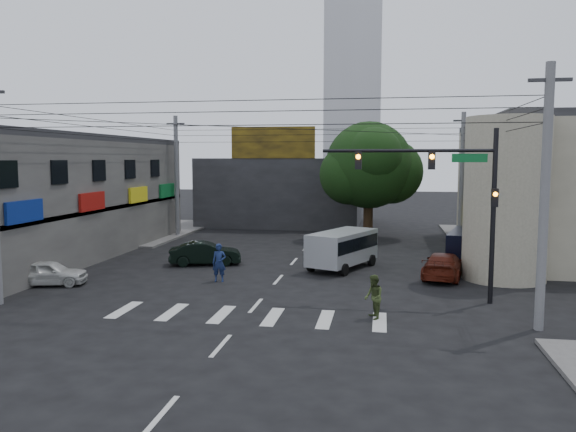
% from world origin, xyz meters
% --- Properties ---
extents(ground, '(160.00, 160.00, 0.00)m').
position_xyz_m(ground, '(0.00, 0.00, 0.00)').
color(ground, black).
rests_on(ground, ground).
extents(sidewalk_far_left, '(16.00, 16.00, 0.15)m').
position_xyz_m(sidewalk_far_left, '(-18.00, 18.00, 0.07)').
color(sidewalk_far_left, '#514F4C').
rests_on(sidewalk_far_left, ground).
extents(sidewalk_far_right, '(16.00, 16.00, 0.15)m').
position_xyz_m(sidewalk_far_right, '(18.00, 18.00, 0.07)').
color(sidewalk_far_right, '#514F4C').
rests_on(sidewalk_far_right, ground).
extents(building_left, '(14.00, 24.00, 7.00)m').
position_xyz_m(building_left, '(-18.00, 6.00, 3.50)').
color(building_left, '#44423F').
rests_on(building_left, ground).
extents(corner_column, '(4.00, 4.00, 8.00)m').
position_xyz_m(corner_column, '(11.00, 4.00, 4.00)').
color(corner_column, gray).
rests_on(corner_column, ground).
extents(building_far, '(14.00, 10.00, 6.00)m').
position_xyz_m(building_far, '(-4.00, 26.00, 3.00)').
color(building_far, '#232326').
rests_on(building_far, ground).
extents(billboard, '(7.00, 0.30, 2.60)m').
position_xyz_m(billboard, '(-4.00, 21.10, 7.30)').
color(billboard, olive).
rests_on(billboard, building_far).
extents(tower_distant, '(9.00, 9.00, 44.00)m').
position_xyz_m(tower_distant, '(0.00, 70.00, 22.00)').
color(tower_distant, silver).
rests_on(tower_distant, ground).
extents(street_tree, '(6.40, 6.40, 8.70)m').
position_xyz_m(street_tree, '(4.00, 17.00, 5.47)').
color(street_tree, black).
rests_on(street_tree, ground).
extents(traffic_gantry, '(7.10, 0.35, 7.20)m').
position_xyz_m(traffic_gantry, '(7.82, -1.00, 4.83)').
color(traffic_gantry, black).
rests_on(traffic_gantry, ground).
extents(utility_pole_near_right, '(0.32, 0.32, 9.20)m').
position_xyz_m(utility_pole_near_right, '(10.50, -4.50, 4.60)').
color(utility_pole_near_right, '#59595B').
rests_on(utility_pole_near_right, ground).
extents(utility_pole_far_left, '(0.32, 0.32, 9.20)m').
position_xyz_m(utility_pole_far_left, '(-10.50, 16.00, 4.60)').
color(utility_pole_far_left, '#59595B').
rests_on(utility_pole_far_left, ground).
extents(utility_pole_far_right, '(0.32, 0.32, 9.20)m').
position_xyz_m(utility_pole_far_right, '(10.50, 16.00, 4.60)').
color(utility_pole_far_right, '#59595B').
rests_on(utility_pole_far_right, ground).
extents(dark_sedan, '(3.53, 4.73, 1.31)m').
position_xyz_m(dark_sedan, '(-4.79, 5.20, 0.66)').
color(dark_sedan, black).
rests_on(dark_sedan, ground).
extents(white_compact, '(3.09, 4.19, 1.20)m').
position_xyz_m(white_compact, '(-10.50, -1.00, 0.60)').
color(white_compact, silver).
rests_on(white_compact, ground).
extents(maroon_sedan, '(3.69, 5.20, 1.28)m').
position_xyz_m(maroon_sedan, '(8.11, 3.78, 0.64)').
color(maroon_sedan, '#51160B').
rests_on(maroon_sedan, ground).
extents(silver_minivan, '(6.22, 5.53, 2.04)m').
position_xyz_m(silver_minivan, '(2.92, 5.33, 1.02)').
color(silver_minivan, '#AFB3B8').
rests_on(silver_minivan, ground).
extents(navy_van, '(5.66, 4.06, 1.93)m').
position_xyz_m(navy_van, '(9.84, 7.74, 0.96)').
color(navy_van, black).
rests_on(navy_van, ground).
extents(traffic_officer, '(0.79, 0.61, 1.86)m').
position_xyz_m(traffic_officer, '(-2.76, 1.12, 0.93)').
color(traffic_officer, '#16244F').
rests_on(traffic_officer, ground).
extents(pedestrian_olive, '(1.15, 1.07, 1.66)m').
position_xyz_m(pedestrian_olive, '(4.76, -4.10, 0.83)').
color(pedestrian_olive, '#35441F').
rests_on(pedestrian_olive, ground).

